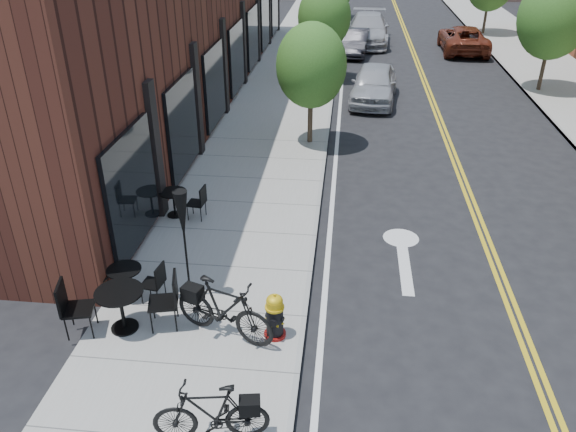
{
  "coord_description": "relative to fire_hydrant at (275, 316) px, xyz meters",
  "views": [
    {
      "loc": [
        0.54,
        -8.37,
        6.95
      ],
      "look_at": [
        -0.6,
        2.29,
        1.0
      ],
      "focal_mm": 35.0,
      "sensor_mm": 36.0,
      "label": 1
    }
  ],
  "objects": [
    {
      "name": "bicycle_left",
      "position": [
        -0.62,
        -2.32,
        0.07
      ],
      "size": [
        1.74,
        0.73,
        1.01
      ],
      "primitive_type": "imported",
      "rotation": [
        0.0,
        0.0,
        -1.42
      ],
      "color": "black",
      "rests_on": "sidewalk_near"
    },
    {
      "name": "bistro_set_c",
      "position": [
        -3.07,
        4.2,
        -0.0
      ],
      "size": [
        1.62,
        0.76,
        0.86
      ],
      "rotation": [
        0.0,
        0.0,
        -0.11
      ],
      "color": "black",
      "rests_on": "sidewalk_near"
    },
    {
      "name": "parked_car_b",
      "position": [
        1.33,
        22.65,
        0.08
      ],
      "size": [
        1.69,
        3.97,
        1.27
      ],
      "primitive_type": "imported",
      "rotation": [
        0.0,
        0.0,
        -0.09
      ],
      "color": "black",
      "rests_on": "ground"
    },
    {
      "name": "sidewalk_near",
      "position": [
        -1.47,
        10.59,
        -0.49
      ],
      "size": [
        4.0,
        70.0,
        0.12
      ],
      "primitive_type": "cube",
      "color": "#9E9B93",
      "rests_on": "ground"
    },
    {
      "name": "ground",
      "position": [
        0.53,
        0.59,
        -0.55
      ],
      "size": [
        120.0,
        120.0,
        0.0
      ],
      "primitive_type": "plane",
      "color": "black",
      "rests_on": "ground"
    },
    {
      "name": "bicycle_right",
      "position": [
        -0.89,
        -0.1,
        0.16
      ],
      "size": [
        2.05,
        1.2,
        1.19
      ],
      "primitive_type": "imported",
      "rotation": [
        0.0,
        0.0,
        1.22
      ],
      "color": "black",
      "rests_on": "sidewalk_near"
    },
    {
      "name": "building_near",
      "position": [
        -5.97,
        14.59,
        2.95
      ],
      "size": [
        5.0,
        28.0,
        7.0
      ],
      "primitive_type": "cube",
      "color": "#421D15",
      "rests_on": "ground"
    },
    {
      "name": "parked_car_far",
      "position": [
        7.13,
        23.88,
        0.13
      ],
      "size": [
        2.38,
        4.99,
        1.37
      ],
      "primitive_type": "imported",
      "rotation": [
        0.0,
        0.0,
        3.12
      ],
      "color": "maroon",
      "rests_on": "ground"
    },
    {
      "name": "parked_car_a",
      "position": [
        2.13,
        14.57,
        0.17
      ],
      "size": [
        2.14,
        4.39,
        1.44
      ],
      "primitive_type": "imported",
      "rotation": [
        0.0,
        0.0,
        -0.1
      ],
      "color": "#A9ABB2",
      "rests_on": "ground"
    },
    {
      "name": "tree_near_b",
      "position": [
        -0.07,
        17.59,
        2.16
      ],
      "size": [
        2.3,
        2.3,
        3.98
      ],
      "color": "#382B1E",
      "rests_on": "sidewalk_near"
    },
    {
      "name": "bistro_set_b",
      "position": [
        -2.78,
        -0.1,
        0.11
      ],
      "size": [
        2.06,
        1.04,
        1.08
      ],
      "rotation": [
        0.0,
        0.0,
        0.23
      ],
      "color": "black",
      "rests_on": "sidewalk_near"
    },
    {
      "name": "fire_hydrant",
      "position": [
        0.0,
        0.0,
        0.0
      ],
      "size": [
        0.51,
        0.51,
        0.91
      ],
      "rotation": [
        0.0,
        0.0,
        -0.35
      ],
      "color": "maroon",
      "rests_on": "sidewalk_near"
    },
    {
      "name": "parked_car_c",
      "position": [
        2.07,
        25.4,
        0.26
      ],
      "size": [
        2.46,
        5.65,
        1.62
      ],
      "primitive_type": "imported",
      "rotation": [
        0.0,
        0.0,
        -0.03
      ],
      "color": "#AEADB2",
      "rests_on": "ground"
    },
    {
      "name": "patio_umbrella",
      "position": [
        -1.83,
        0.98,
        1.24
      ],
      "size": [
        0.38,
        0.38,
        2.33
      ],
      "color": "black",
      "rests_on": "sidewalk_near"
    },
    {
      "name": "bistro_set_a",
      "position": [
        -3.07,
        0.85,
        -0.01
      ],
      "size": [
        1.59,
        0.76,
        0.84
      ],
      "rotation": [
        0.0,
        0.0,
        -0.14
      ],
      "color": "black",
      "rests_on": "sidewalk_near"
    },
    {
      "name": "tree_near_a",
      "position": [
        -0.07,
        9.59,
        2.05
      ],
      "size": [
        2.2,
        2.2,
        3.81
      ],
      "color": "#382B1E",
      "rests_on": "sidewalk_near"
    },
    {
      "name": "tree_far_b",
      "position": [
        9.13,
        16.59,
        2.5
      ],
      "size": [
        2.8,
        2.8,
        4.62
      ],
      "color": "#382B1E",
      "rests_on": "sidewalk_far"
    }
  ]
}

